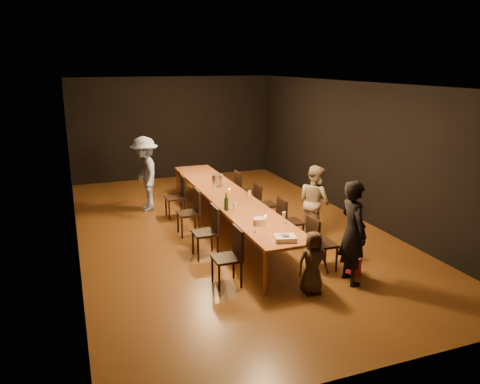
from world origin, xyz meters
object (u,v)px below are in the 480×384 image
object	(u,v)px
chair_left_0	(227,257)
child	(313,263)
woman_tan	(315,201)
chair_left_3	(175,197)
chair_right_0	(322,243)
chair_right_3	(245,190)
table	(228,197)
chair_right_1	(290,221)
woman_birthday	(353,232)
plate_stack	(259,221)
man_blue	(145,174)
ice_bucket	(217,180)
chair_left_2	(188,213)
champagne_bottle	(226,201)
chair_left_1	(205,232)
birthday_cake	(285,238)
chair_right_2	(266,204)

from	to	relation	value
chair_left_0	child	distance (m)	1.33
woman_tan	chair_left_3	bearing A→B (deg)	34.99
chair_right_0	chair_right_3	distance (m)	3.60
table	chair_right_1	bearing A→B (deg)	-54.69
chair_right_1	woman_birthday	size ratio (longest dim) A/B	0.56
woman_tan	plate_stack	bearing A→B (deg)	108.56
man_blue	chair_right_3	bearing A→B (deg)	68.93
chair_right_3	ice_bucket	distance (m)	1.01
table	chair_left_2	size ratio (longest dim) A/B	6.45
chair_left_2	champagne_bottle	world-z (taller)	champagne_bottle
chair_right_1	plate_stack	xyz separation A→B (m)	(-0.94, -0.71, 0.34)
chair_left_0	plate_stack	distance (m)	0.97
chair_right_1	man_blue	distance (m)	3.91
champagne_bottle	woman_tan	bearing A→B (deg)	-0.01
chair_left_0	woman_tan	bearing A→B (deg)	-58.46
chair_right_0	chair_left_2	distance (m)	2.94
chair_right_3	plate_stack	bearing A→B (deg)	-16.86
chair_right_0	chair_right_1	size ratio (longest dim) A/B	1.00
chair_right_3	chair_left_1	distance (m)	2.94
table	chair_left_3	bearing A→B (deg)	125.31
chair_right_1	birthday_cake	size ratio (longest dim) A/B	2.44
chair_right_0	man_blue	world-z (taller)	man_blue
champagne_bottle	chair_right_2	bearing A→B (deg)	38.48
chair_right_0	chair_left_1	distance (m)	2.08
child	chair_left_2	bearing A→B (deg)	116.58
man_blue	chair_right_0	bearing A→B (deg)	25.29
woman_birthday	table	bearing A→B (deg)	22.90
woman_birthday	plate_stack	xyz separation A→B (m)	(-1.13, 1.08, -0.03)
chair_left_2	child	size ratio (longest dim) A/B	0.95
chair_left_0	chair_left_2	bearing A→B (deg)	0.00
man_blue	champagne_bottle	size ratio (longest dim) A/B	5.02
child	champagne_bottle	bearing A→B (deg)	113.36
chair_left_3	man_blue	bearing A→B (deg)	33.54
table	champagne_bottle	size ratio (longest dim) A/B	17.23
chair_right_1	chair_left_1	bearing A→B (deg)	-90.00
chair_right_2	chair_right_0	bearing A→B (deg)	-0.00
chair_right_1	chair_left_3	distance (m)	2.94
chair_left_0	child	xyz separation A→B (m)	(1.14, -0.69, 0.03)
birthday_cake	chair_left_1	bearing A→B (deg)	133.52
chair_right_2	chair_left_2	distance (m)	1.70
chair_right_3	woman_tan	size ratio (longest dim) A/B	0.64
woman_birthday	birthday_cake	distance (m)	1.08
chair_right_1	child	xyz separation A→B (m)	(-0.56, -1.89, 0.03)
man_blue	chair_right_2	bearing A→B (deg)	46.62
chair_left_0	chair_left_3	size ratio (longest dim) A/B	1.00
chair_right_1	chair_left_3	size ratio (longest dim) A/B	1.00
woman_birthday	birthday_cake	bearing A→B (deg)	79.57
man_blue	ice_bucket	distance (m)	1.82
woman_tan	birthday_cake	world-z (taller)	woman_tan
chair_left_3	man_blue	xyz separation A→B (m)	(-0.52, 0.79, 0.41)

